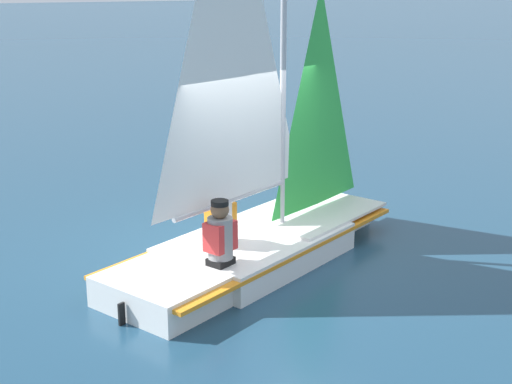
{
  "coord_description": "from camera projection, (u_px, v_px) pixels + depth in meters",
  "views": [
    {
      "loc": [
        -7.48,
        4.81,
        3.59
      ],
      "look_at": [
        0.0,
        0.0,
        0.97
      ],
      "focal_mm": 50.0,
      "sensor_mm": 36.0,
      "label": 1
    }
  ],
  "objects": [
    {
      "name": "sailor_crew",
      "position": [
        220.0,
        244.0,
        8.39
      ],
      "size": [
        0.38,
        0.41,
        1.16
      ],
      "rotation": [
        0.0,
        0.0,
        5.04
      ],
      "color": "black",
      "rests_on": "ground_plane"
    },
    {
      "name": "sailboat_main",
      "position": [
        256.0,
        211.0,
        9.34
      ],
      "size": [
        2.92,
        4.77,
        5.32
      ],
      "rotation": [
        0.0,
        0.0,
        5.04
      ],
      "color": "white",
      "rests_on": "ground_plane"
    },
    {
      "name": "ground_plane",
      "position": [
        256.0,
        261.0,
        9.55
      ],
      "size": [
        260.0,
        260.0,
        0.0
      ],
      "primitive_type": "plane",
      "color": "navy"
    },
    {
      "name": "sailor_helm",
      "position": [
        221.0,
        224.0,
        9.09
      ],
      "size": [
        0.38,
        0.41,
        1.16
      ],
      "rotation": [
        0.0,
        0.0,
        5.04
      ],
      "color": "black",
      "rests_on": "ground_plane"
    }
  ]
}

